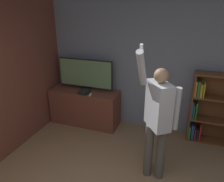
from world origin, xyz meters
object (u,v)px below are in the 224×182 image
(television, at_px, (85,74))
(game_console, at_px, (84,92))
(person, at_px, (158,116))
(bookshelf, at_px, (209,110))

(television, xyz_separation_m, game_console, (0.06, -0.21, -0.32))
(television, relative_size, game_console, 5.26)
(television, distance_m, game_console, 0.38)
(game_console, height_order, person, person)
(television, xyz_separation_m, person, (1.71, -1.23, -0.07))
(bookshelf, bearing_deg, person, -120.97)
(television, relative_size, person, 0.59)
(television, height_order, person, person)
(person, bearing_deg, game_console, -157.48)
(television, distance_m, bookshelf, 2.54)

